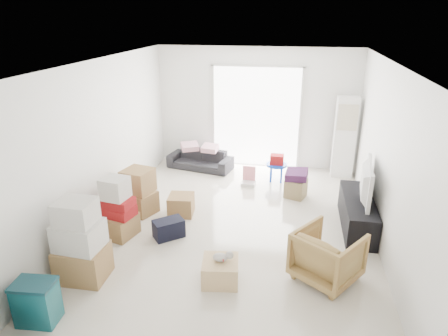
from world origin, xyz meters
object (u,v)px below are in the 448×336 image
(storage_bins, at_px, (37,302))
(kids_table, at_px, (277,163))
(armchair, at_px, (328,253))
(television, at_px, (360,195))
(sofa, at_px, (200,157))
(ac_tower, at_px, (345,137))
(ottoman, at_px, (296,188))
(wood_crate, at_px, (220,271))
(tv_console, at_px, (357,213))

(storage_bins, xyz_separation_m, kids_table, (2.46, 4.71, 0.14))
(armchair, relative_size, kids_table, 1.34)
(armchair, bearing_deg, television, -75.27)
(sofa, xyz_separation_m, kids_table, (1.77, -0.42, 0.12))
(sofa, bearing_deg, ac_tower, 14.65)
(storage_bins, height_order, ottoman, storage_bins)
(storage_bins, bearing_deg, ottoman, 54.07)
(ottoman, bearing_deg, wood_crate, -108.35)
(television, distance_m, ottoman, 1.50)
(television, bearing_deg, sofa, 62.42)
(television, distance_m, storage_bins, 4.90)
(tv_console, xyz_separation_m, television, (0.00, 0.00, 0.33))
(television, relative_size, kids_table, 1.85)
(ac_tower, xyz_separation_m, kids_table, (-1.39, -0.57, -0.46))
(sofa, bearing_deg, ottoman, -15.95)
(storage_bins, bearing_deg, sofa, 82.35)
(tv_console, bearing_deg, armchair, -110.74)
(ac_tower, bearing_deg, wood_crate, -114.73)
(ac_tower, xyz_separation_m, armchair, (-0.53, -3.85, -0.48))
(sofa, height_order, wood_crate, sofa)
(ac_tower, height_order, armchair, ac_tower)
(wood_crate, bearing_deg, armchair, 12.77)
(tv_console, distance_m, wood_crate, 2.70)
(ottoman, relative_size, kids_table, 0.62)
(ac_tower, relative_size, television, 1.61)
(armchair, bearing_deg, storage_bins, 58.79)
(television, distance_m, sofa, 3.89)
(ac_tower, relative_size, wood_crate, 3.69)
(ottoman, distance_m, wood_crate, 3.01)
(ac_tower, distance_m, kids_table, 1.57)
(tv_console, bearing_deg, sofa, 145.88)
(tv_console, height_order, ottoman, tv_console)
(ac_tower, distance_m, tv_console, 2.41)
(tv_console, height_order, storage_bins, storage_bins)
(ottoman, height_order, kids_table, kids_table)
(wood_crate, bearing_deg, ottoman, 71.65)
(armchair, bearing_deg, wood_crate, 48.24)
(storage_bins, relative_size, ottoman, 1.48)
(television, relative_size, ottoman, 2.97)
(sofa, bearing_deg, kids_table, -1.37)
(ottoman, bearing_deg, armchair, -80.09)
(armchair, distance_m, wood_crate, 1.45)
(ottoman, xyz_separation_m, kids_table, (-0.42, 0.74, 0.23))
(sofa, xyz_separation_m, wood_crate, (1.24, -4.01, -0.13))
(television, xyz_separation_m, kids_table, (-1.44, 1.76, -0.18))
(ottoman, bearing_deg, kids_table, 119.67)
(sofa, bearing_deg, armchair, -42.61)
(tv_console, xyz_separation_m, wood_crate, (-1.97, -1.84, -0.10))
(armchair, height_order, storage_bins, armchair)
(ottoman, bearing_deg, television, -44.89)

